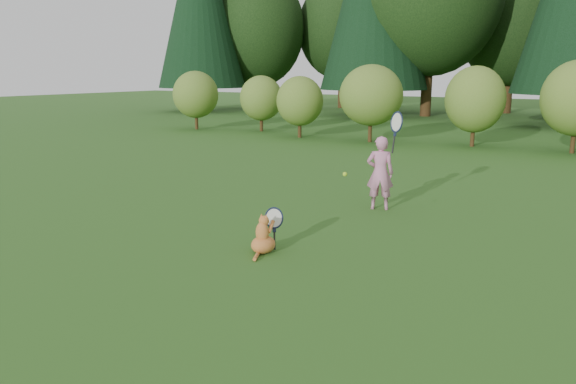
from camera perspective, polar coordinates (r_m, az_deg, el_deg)
The scene contains 5 objects.
ground at distance 8.23m, azimuth -4.08°, elevation -5.63°, with size 100.00×100.00×0.00m, color #214F16.
shrub_row at distance 19.95m, azimuth 18.00°, elevation 8.39°, with size 28.00×3.00×2.80m, color olive, non-canonical shape.
child at distance 10.43m, azimuth 9.39°, elevation 2.08°, with size 0.80×0.55×2.04m.
cat at distance 7.93m, azimuth -2.49°, elevation -4.15°, with size 0.41×0.81×0.74m.
tennis_ball at distance 7.89m, azimuth 5.80°, elevation 1.81°, with size 0.06×0.06×0.06m.
Camera 1 is at (4.52, -6.40, 2.51)m, focal length 35.00 mm.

